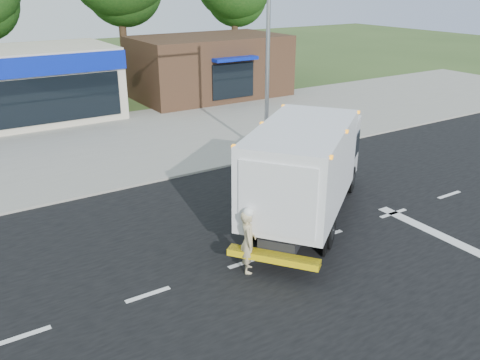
% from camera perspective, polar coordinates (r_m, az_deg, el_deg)
% --- Properties ---
extents(ground, '(120.00, 120.00, 0.00)m').
position_cam_1_polar(ground, '(16.22, 9.73, -6.19)').
color(ground, '#385123').
rests_on(ground, ground).
extents(road_asphalt, '(60.00, 14.00, 0.02)m').
position_cam_1_polar(road_asphalt, '(16.22, 9.73, -6.18)').
color(road_asphalt, black).
rests_on(road_asphalt, ground).
extents(sidewalk, '(60.00, 2.40, 0.12)m').
position_cam_1_polar(sidewalk, '(22.39, -4.27, 2.19)').
color(sidewalk, gray).
rests_on(sidewalk, ground).
extents(parking_apron, '(60.00, 9.00, 0.02)m').
position_cam_1_polar(parking_apron, '(27.43, -10.07, 5.46)').
color(parking_apron, gray).
rests_on(parking_apron, ground).
extents(lane_markings, '(55.20, 7.00, 0.01)m').
position_cam_1_polar(lane_markings, '(16.27, 16.49, -6.66)').
color(lane_markings, silver).
rests_on(lane_markings, road_asphalt).
extents(ems_box_truck, '(7.65, 6.65, 3.46)m').
position_cam_1_polar(ems_box_truck, '(16.38, 7.57, 1.85)').
color(ems_box_truck, black).
rests_on(ems_box_truck, ground).
extents(emergency_worker, '(0.70, 0.78, 1.91)m').
position_cam_1_polar(emergency_worker, '(13.75, 0.91, -6.81)').
color(emergency_worker, tan).
rests_on(emergency_worker, ground).
extents(brown_storefront, '(10.00, 6.70, 4.00)m').
position_cam_1_polar(brown_storefront, '(35.25, -3.44, 12.62)').
color(brown_storefront, '#382316').
rests_on(brown_storefront, ground).
extents(traffic_signal_pole, '(3.51, 0.25, 8.00)m').
position_cam_1_polar(traffic_signal_pole, '(21.97, 1.73, 14.91)').
color(traffic_signal_pole, gray).
rests_on(traffic_signal_pole, ground).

